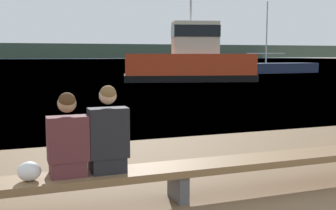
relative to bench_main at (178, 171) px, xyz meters
The scene contains 8 objects.
water_surface 123.58m from the bench_main, 89.52° to the left, with size 240.00×240.00×0.00m, color #386084.
far_shoreline 191.04m from the bench_main, 89.69° to the left, with size 600.00×12.00×6.42m, color #384233.
bench_main is the anchor object (origin of this frame).
person_left 1.37m from the bench_main, behind, with size 0.44×0.39×0.92m.
person_right 0.97m from the bench_main, behind, with size 0.44×0.39×0.99m.
shopping_bag 1.70m from the bench_main, behind, with size 0.25×0.21×0.21m.
tugboat_red 22.86m from the bench_main, 66.50° to the left, with size 9.02×5.32×6.86m.
moored_sailboat 35.90m from the bench_main, 54.56° to the left, with size 9.56×2.95×6.55m.
Camera 1 is at (-2.85, -1.17, 1.75)m, focal length 45.00 mm.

